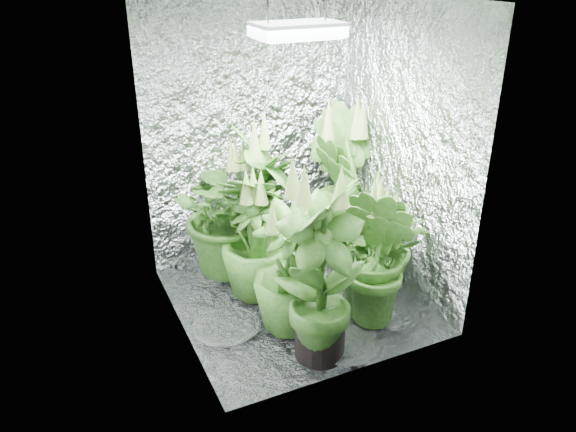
% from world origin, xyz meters
% --- Properties ---
extents(ground, '(1.60, 1.60, 0.00)m').
position_xyz_m(ground, '(0.00, 0.00, 0.00)').
color(ground, silver).
rests_on(ground, ground).
extents(walls, '(1.62, 1.62, 2.00)m').
position_xyz_m(walls, '(0.00, 0.00, 1.00)').
color(walls, silver).
rests_on(walls, ground).
extents(grow_lamp, '(0.50, 0.30, 0.22)m').
position_xyz_m(grow_lamp, '(0.00, 0.00, 1.83)').
color(grow_lamp, gray).
rests_on(grow_lamp, ceiling).
extents(plant_a, '(0.95, 0.95, 1.07)m').
position_xyz_m(plant_a, '(-0.26, 0.59, 0.51)').
color(plant_a, black).
rests_on(plant_a, ground).
extents(plant_b, '(0.81, 0.81, 1.24)m').
position_xyz_m(plant_b, '(-0.07, 0.42, 0.58)').
color(plant_b, black).
rests_on(plant_b, ground).
extents(plant_c, '(0.78, 0.78, 1.28)m').
position_xyz_m(plant_c, '(0.62, 0.45, 0.59)').
color(plant_c, black).
rests_on(plant_c, ground).
extents(plant_d, '(0.71, 0.71, 1.00)m').
position_xyz_m(plant_d, '(-0.21, 0.19, 0.45)').
color(plant_d, black).
rests_on(plant_d, ground).
extents(plant_e, '(0.98, 0.98, 0.91)m').
position_xyz_m(plant_e, '(0.49, -0.21, 0.43)').
color(plant_e, black).
rests_on(plant_e, ground).
extents(plant_f, '(0.85, 0.85, 1.27)m').
position_xyz_m(plant_f, '(-0.12, -0.59, 0.59)').
color(plant_f, black).
rests_on(plant_f, ground).
extents(plant_g, '(0.58, 0.58, 1.04)m').
position_xyz_m(plant_g, '(0.37, -0.41, 0.49)').
color(plant_g, black).
rests_on(plant_g, ground).
extents(plant_h, '(0.67, 0.67, 0.94)m').
position_xyz_m(plant_h, '(-0.17, -0.27, 0.43)').
color(plant_h, black).
rests_on(plant_h, ground).
extents(circulation_fan, '(0.15, 0.29, 0.34)m').
position_xyz_m(circulation_fan, '(0.61, 0.50, 0.14)').
color(circulation_fan, black).
rests_on(circulation_fan, ground).
extents(plant_label, '(0.05, 0.02, 0.07)m').
position_xyz_m(plant_label, '(-0.06, -0.62, 0.30)').
color(plant_label, white).
rests_on(plant_label, plant_f).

